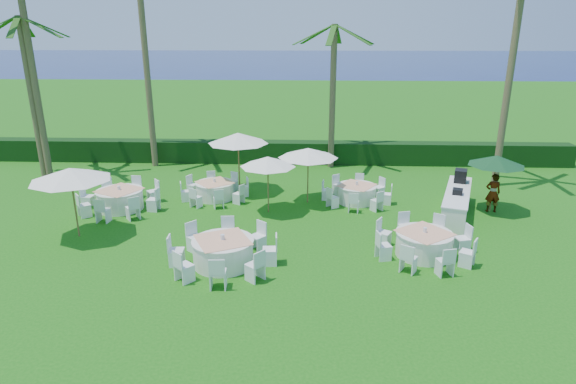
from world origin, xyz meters
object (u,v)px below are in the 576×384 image
Objects in this scene: banquet_table_d at (120,199)px; banquet_table_b at (223,251)px; umbrella_c at (238,138)px; buffet_table at (457,202)px; umbrella_d at (308,153)px; banquet_table_e at (215,190)px; umbrella_b at (268,162)px; banquet_table_c at (424,243)px; staff_person at (493,193)px; umbrella_green at (497,161)px; umbrella_a at (70,174)px; banquet_table_f at (356,193)px.

banquet_table_b is at bearing -43.09° from banquet_table_d.
umbrella_c reaches higher than buffet_table.
banquet_table_e is at bearing 175.10° from umbrella_d.
banquet_table_c is at bearing -34.75° from umbrella_b.
umbrella_d is 1.57× the size of staff_person.
banquet_table_c is 5.89m from umbrella_green.
umbrella_green reaches higher than banquet_table_c.
buffet_table is at bearing -8.50° from banquet_table_e.
umbrella_a reaches higher than banquet_table_c.
banquet_table_c is 5.60m from staff_person.
banquet_table_d is 9.95m from banquet_table_f.
buffet_table reaches higher than banquet_table_b.
umbrella_d is at bearing 66.16° from banquet_table_b.
banquet_table_b is 7.02m from banquet_table_d.
umbrella_d reaches higher than banquet_table_d.
banquet_table_f is at bearing 160.98° from buffet_table.
banquet_table_d is at bearing -157.79° from banquet_table_e.
umbrella_a is 0.63× the size of buffet_table.
umbrella_green is at bearing -5.47° from umbrella_d.
umbrella_c is at bearing 28.22° from banquet_table_d.
umbrella_c is (-5.24, 1.15, 2.11)m from banquet_table_f.
umbrella_c is 3.42m from umbrella_d.
buffet_table is at bearing 18.10° from staff_person.
umbrella_a is at bearing -133.68° from banquet_table_e.
banquet_table_c is (6.46, 0.95, -0.02)m from banquet_table_b.
banquet_table_d is 0.76× the size of buffet_table.
umbrella_green is 1.34m from staff_person.
banquet_table_e is 1.07× the size of umbrella_c.
staff_person reaches higher than banquet_table_c.
umbrella_green is (10.13, 5.23, 1.70)m from banquet_table_b.
banquet_table_e is 6.20m from banquet_table_f.
banquet_table_c is 5.46m from banquet_table_f.
umbrella_c is (-1.54, 2.57, 0.38)m from umbrella_b.
staff_person is at bearing -5.59° from banquet_table_e.
banquet_table_d is 15.36m from umbrella_green.
umbrella_a reaches higher than staff_person.
banquet_table_c is at bearing -18.37° from banquet_table_d.
umbrella_a is 1.09× the size of umbrella_d.
umbrella_b reaches higher than banquet_table_e.
staff_person is (15.27, 0.36, 0.37)m from banquet_table_d.
umbrella_a is (-12.06, 1.02, 1.90)m from banquet_table_c.
banquet_table_d is 1.11× the size of banquet_table_f.
umbrella_b is at bearing -159.06° from banquet_table_f.
banquet_table_d is 6.39m from umbrella_b.
banquet_table_b is at bearing -19.35° from umbrella_a.
buffet_table is (8.61, 4.79, 0.09)m from banquet_table_b.
banquet_table_d is at bearing 136.91° from banquet_table_b.
banquet_table_b is 1.14× the size of banquet_table_f.
banquet_table_f is (6.19, -0.17, 0.00)m from banquet_table_e.
banquet_table_b is 11.52m from umbrella_green.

